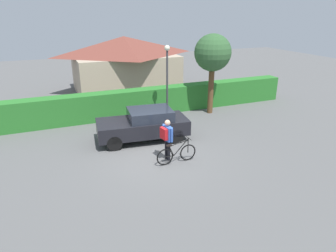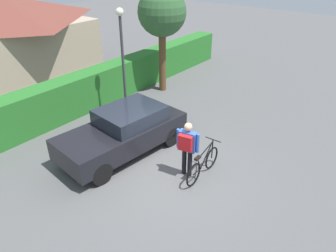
# 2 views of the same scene
# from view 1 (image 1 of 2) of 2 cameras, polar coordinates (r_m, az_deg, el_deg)

# --- Properties ---
(ground_plane) EXTENTS (60.00, 60.00, 0.00)m
(ground_plane) POSITION_cam_1_polar(r_m,az_deg,el_deg) (12.69, -1.99, -5.66)
(ground_plane) COLOR #575757
(hedge_row) EXTENTS (20.75, 0.90, 1.50)m
(hedge_row) POSITION_cam_1_polar(r_m,az_deg,el_deg) (17.22, -8.26, 4.14)
(hedge_row) COLOR #287028
(hedge_row) RESTS_ON ground
(house_distant) EXTENTS (7.40, 5.46, 3.94)m
(house_distant) POSITION_cam_1_polar(r_m,az_deg,el_deg) (22.78, -8.15, 11.56)
(house_distant) COLOR tan
(house_distant) RESTS_ON ground
(parked_car_near) EXTENTS (4.28, 2.19, 1.47)m
(parked_car_near) POSITION_cam_1_polar(r_m,az_deg,el_deg) (13.98, -4.51, 0.34)
(parked_car_near) COLOR black
(parked_car_near) RESTS_ON ground
(bicycle) EXTENTS (1.70, 0.50, 1.00)m
(bicycle) POSITION_cam_1_polar(r_m,az_deg,el_deg) (12.00, 1.63, -5.26)
(bicycle) COLOR black
(bicycle) RESTS_ON ground
(person_rider) EXTENTS (0.41, 0.67, 1.70)m
(person_rider) POSITION_cam_1_polar(r_m,az_deg,el_deg) (11.97, -0.23, -1.88)
(person_rider) COLOR black
(person_rider) RESTS_ON ground
(street_lamp) EXTENTS (0.28, 0.28, 4.06)m
(street_lamp) POSITION_cam_1_polar(r_m,az_deg,el_deg) (15.71, -0.16, 9.83)
(street_lamp) COLOR #38383D
(street_lamp) RESTS_ON ground
(tree_kerbside) EXTENTS (2.05, 2.05, 4.51)m
(tree_kerbside) POSITION_cam_1_polar(r_m,az_deg,el_deg) (17.35, 8.41, 13.30)
(tree_kerbside) COLOR brown
(tree_kerbside) RESTS_ON ground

